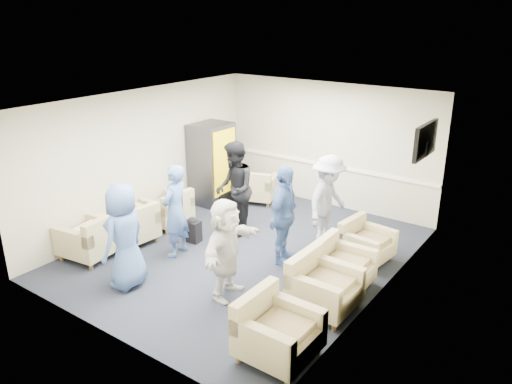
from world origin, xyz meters
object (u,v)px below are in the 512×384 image
Objects in this scene: armchair_left_near at (92,239)px; armchair_left_mid at (131,227)px; person_mid_right at (284,216)px; person_front_right at (226,249)px; armchair_left_far at (169,210)px; person_mid_left at (175,211)px; person_front_left at (124,236)px; armchair_corner at (257,188)px; armchair_right_far at (364,244)px; person_back_left at (234,189)px; armchair_right_midfar at (340,268)px; armchair_right_near at (275,333)px; vending_machine at (212,164)px; person_back_right at (328,201)px; armchair_right_midnear at (321,287)px.

armchair_left_mid is at bearing 164.47° from armchair_left_near.
person_mid_right is 1.11× the size of person_front_right.
person_front_right reaches higher than armchair_left_far.
person_mid_left reaches higher than armchair_left_mid.
person_front_right is at bearing 104.04° from person_front_left.
armchair_corner is 3.02m from person_mid_left.
armchair_right_far is 2.62m from person_front_right.
armchair_left_near is 2.70m from person_back_left.
person_back_left reaches higher than armchair_left_mid.
armchair_left_mid is 1.12m from person_mid_left.
armchair_corner is (-3.20, 2.28, -0.01)m from armchair_right_midfar.
armchair_right_near is at bearing 64.56° from armchair_left_far.
vending_machine is 1.07× the size of person_front_left.
armchair_right_far is at bearing 113.16° from person_mid_left.
armchair_left_near reaches higher than armchair_left_far.
armchair_right_near is at bearing -162.47° from person_back_right.
person_mid_left is at bearing 123.29° from armchair_left_near.
armchair_right_far is at bearing 106.22° from armchair_left_far.
person_mid_left is at bearing -54.13° from person_back_left.
person_front_left is at bearing 77.33° from armchair_corner.
armchair_corner is at bearing 178.40° from person_mid_left.
person_back_left is at bearing 111.80° from armchair_left_far.
person_mid_left reaches higher than armchair_right_midnear.
person_front_left reaches higher than armchair_left_far.
armchair_left_mid is 2.64m from person_front_right.
armchair_left_near reaches higher than armchair_corner.
person_mid_left is at bearing 77.81° from armchair_corner.
person_back_right is (3.11, -0.44, -0.05)m from vending_machine.
armchair_left_near is 1.16× the size of armchair_left_far.
armchair_right_midfar is 3.93m from armchair_corner.
armchair_corner is 0.62× the size of person_mid_left.
armchair_corner is 1.15m from vending_machine.
person_back_right is at bearing 125.85° from armchair_left_near.
person_back_left is at bearing 60.80° from person_mid_right.
armchair_right_midnear is 0.52× the size of person_front_left.
person_mid_left reaches higher than person_front_right.
person_back_right reaches higher than person_front_left.
armchair_left_mid is 0.51× the size of vending_machine.
armchair_right_near is 2.57m from person_mid_right.
armchair_left_mid is 1.03× the size of armchair_right_midnear.
armchair_left_near is at bearing -113.04° from person_front_left.
person_mid_left is at bearing 128.10° from armchair_right_far.
armchair_right_midfar is 4.38m from vending_machine.
person_back_left reaches higher than person_back_right.
armchair_corner is (0.67, 2.11, 0.00)m from armchair_left_far.
person_mid_left is at bearing 105.21° from person_mid_right.
armchair_right_near is 1.05× the size of armchair_right_far.
armchair_right_near is at bearing -170.44° from armchair_right_far.
armchair_right_near is at bearing -176.60° from armchair_right_midnear.
person_front_left is (-2.79, -1.17, 0.50)m from armchair_right_midnear.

